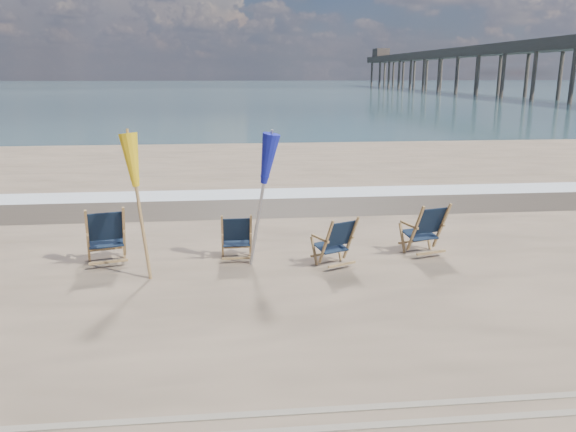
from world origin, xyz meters
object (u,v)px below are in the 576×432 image
object	(u,v)px
beach_chair_0	(124,234)
fishing_pier	(496,63)
beach_chair_3	(442,228)
umbrella_blue	(260,164)
beach_chair_2	(351,240)
umbrella_yellow	(137,168)
beach_chair_1	(251,237)

from	to	relation	value
beach_chair_0	fishing_pier	xyz separation A→B (m)	(40.85, 71.41, 4.11)
beach_chair_3	umbrella_blue	bearing A→B (deg)	-10.78
beach_chair_2	umbrella_yellow	distance (m)	3.79
beach_chair_0	beach_chair_1	distance (m)	2.22
beach_chair_1	beach_chair_3	world-z (taller)	beach_chair_3
beach_chair_0	umbrella_yellow	bearing A→B (deg)	105.52
umbrella_blue	fishing_pier	bearing A→B (deg)	61.79
beach_chair_1	umbrella_blue	world-z (taller)	umbrella_blue
beach_chair_2	umbrella_blue	size ratio (longest dim) A/B	0.40
umbrella_yellow	umbrella_blue	world-z (taller)	umbrella_yellow
umbrella_yellow	fishing_pier	distance (m)	82.74
umbrella_blue	umbrella_yellow	bearing A→B (deg)	-168.71
umbrella_blue	beach_chair_1	bearing A→B (deg)	120.81
beach_chair_2	umbrella_yellow	xyz separation A→B (m)	(-3.53, -0.22, 1.37)
beach_chair_0	beach_chair_2	xyz separation A→B (m)	(3.95, -0.50, -0.08)
beach_chair_3	umbrella_yellow	xyz separation A→B (m)	(-5.33, -0.65, 1.32)
beach_chair_0	fishing_pier	world-z (taller)	fishing_pier
beach_chair_2	beach_chair_3	world-z (taller)	beach_chair_3
beach_chair_1	umbrella_blue	bearing A→B (deg)	119.78
beach_chair_0	beach_chair_2	bearing A→B (deg)	158.12
beach_chair_0	beach_chair_2	size ratio (longest dim) A/B	1.17
beach_chair_0	beach_chair_1	world-z (taller)	beach_chair_0
beach_chair_3	umbrella_yellow	distance (m)	5.53
beach_chair_3	umbrella_yellow	world-z (taller)	umbrella_yellow
beach_chair_2	fishing_pier	size ratio (longest dim) A/B	0.01
beach_chair_0	umbrella_blue	distance (m)	2.71
fishing_pier	beach_chair_3	bearing A→B (deg)	-116.16
beach_chair_1	umbrella_yellow	bearing A→B (deg)	19.10
beach_chair_0	umbrella_blue	bearing A→B (deg)	157.45
beach_chair_2	umbrella_blue	xyz separation A→B (m)	(-1.57, 0.17, 1.33)
beach_chair_1	beach_chair_3	xyz separation A→B (m)	(3.53, -0.00, 0.06)
beach_chair_3	umbrella_yellow	size ratio (longest dim) A/B	0.43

